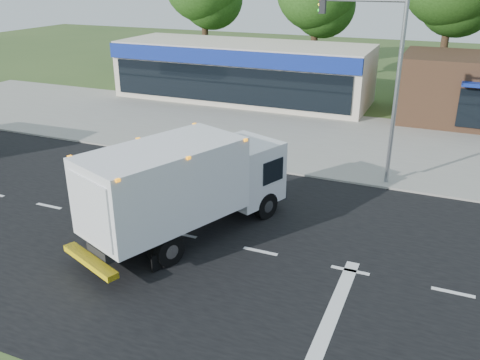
% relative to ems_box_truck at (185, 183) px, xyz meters
% --- Properties ---
extents(ground, '(120.00, 120.00, 0.00)m').
position_rel_ems_box_truck_xyz_m(ground, '(2.78, -0.03, -2.03)').
color(ground, '#385123').
rests_on(ground, ground).
extents(road_asphalt, '(60.00, 14.00, 0.02)m').
position_rel_ems_box_truck_xyz_m(road_asphalt, '(2.78, -0.03, -2.03)').
color(road_asphalt, black).
rests_on(road_asphalt, ground).
extents(sidewalk, '(60.00, 2.40, 0.12)m').
position_rel_ems_box_truck_xyz_m(sidewalk, '(2.78, 8.17, -1.97)').
color(sidewalk, gray).
rests_on(sidewalk, ground).
extents(parking_apron, '(60.00, 9.00, 0.02)m').
position_rel_ems_box_truck_xyz_m(parking_apron, '(2.78, 13.97, -2.02)').
color(parking_apron, gray).
rests_on(parking_apron, ground).
extents(lane_markings, '(55.20, 7.00, 0.01)m').
position_rel_ems_box_truck_xyz_m(lane_markings, '(4.13, -1.38, -2.01)').
color(lane_markings, silver).
rests_on(lane_markings, road_asphalt).
extents(ems_box_truck, '(5.21, 8.29, 3.52)m').
position_rel_ems_box_truck_xyz_m(ems_box_truck, '(0.00, 0.00, 0.00)').
color(ems_box_truck, black).
rests_on(ems_box_truck, ground).
extents(emergency_worker, '(0.79, 0.70, 1.93)m').
position_rel_ems_box_truck_xyz_m(emergency_worker, '(-3.46, -0.99, -1.09)').
color(emergency_worker, '#C9B686').
rests_on(emergency_worker, ground).
extents(retail_strip_mall, '(18.00, 6.20, 4.00)m').
position_rel_ems_box_truck_xyz_m(retail_strip_mall, '(-6.22, 19.90, -0.02)').
color(retail_strip_mall, beige).
rests_on(retail_strip_mall, ground).
extents(traffic_signal_pole, '(3.51, 0.25, 8.00)m').
position_rel_ems_box_truck_xyz_m(traffic_signal_pole, '(5.14, 7.57, 2.89)').
color(traffic_signal_pole, gray).
rests_on(traffic_signal_pole, ground).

